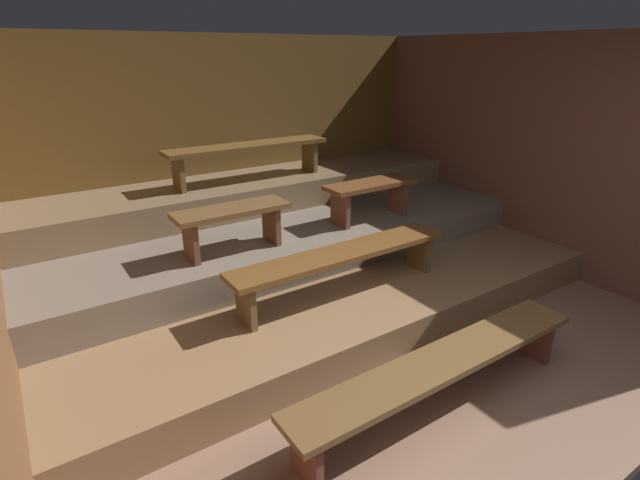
{
  "coord_description": "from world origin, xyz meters",
  "views": [
    {
      "loc": [
        -2.25,
        -1.1,
        2.22
      ],
      "look_at": [
        -0.07,
        2.17,
        0.65
      ],
      "focal_mm": 26.77,
      "sensor_mm": 36.0,
      "label": 1
    }
  ],
  "objects_px": {
    "bench_floor_center": "(442,367)",
    "bench_upper_center": "(248,151)",
    "bench_middle_left": "(232,219)",
    "bench_middle_right": "(370,191)",
    "bench_lower_center": "(343,258)"
  },
  "relations": [
    {
      "from": "bench_lower_center",
      "to": "bench_middle_right",
      "type": "bearing_deg",
      "value": 39.25
    },
    {
      "from": "bench_floor_center",
      "to": "bench_upper_center",
      "type": "height_order",
      "value": "bench_upper_center"
    },
    {
      "from": "bench_upper_center",
      "to": "bench_middle_right",
      "type": "bearing_deg",
      "value": -52.61
    },
    {
      "from": "bench_lower_center",
      "to": "bench_middle_right",
      "type": "xyz_separation_m",
      "value": [
        0.85,
        0.7,
        0.27
      ]
    },
    {
      "from": "bench_middle_right",
      "to": "bench_upper_center",
      "type": "bearing_deg",
      "value": 127.39
    },
    {
      "from": "bench_floor_center",
      "to": "bench_upper_center",
      "type": "bearing_deg",
      "value": 87.69
    },
    {
      "from": "bench_floor_center",
      "to": "bench_middle_right",
      "type": "bearing_deg",
      "value": 63.75
    },
    {
      "from": "bench_middle_left",
      "to": "bench_middle_right",
      "type": "bearing_deg",
      "value": 0.0
    },
    {
      "from": "bench_middle_left",
      "to": "bench_floor_center",
      "type": "bearing_deg",
      "value": -73.31
    },
    {
      "from": "bench_lower_center",
      "to": "bench_middle_right",
      "type": "distance_m",
      "value": 1.13
    },
    {
      "from": "bench_middle_left",
      "to": "bench_upper_center",
      "type": "relative_size",
      "value": 0.55
    },
    {
      "from": "bench_floor_center",
      "to": "bench_lower_center",
      "type": "xyz_separation_m",
      "value": [
        0.09,
        1.21,
        0.3
      ]
    },
    {
      "from": "bench_middle_left",
      "to": "bench_upper_center",
      "type": "distance_m",
      "value": 1.31
    },
    {
      "from": "bench_lower_center",
      "to": "bench_upper_center",
      "type": "relative_size",
      "value": 1.12
    },
    {
      "from": "bench_middle_right",
      "to": "bench_upper_center",
      "type": "distance_m",
      "value": 1.39
    }
  ]
}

